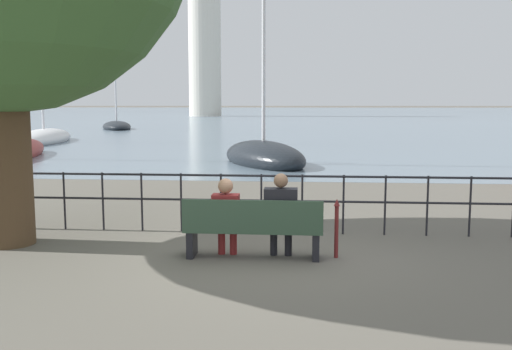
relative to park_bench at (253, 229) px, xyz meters
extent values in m
plane|color=#605B51|center=(0.00, 0.07, -0.44)|extent=(1000.00, 1000.00, 0.00)
cube|color=slate|center=(0.00, 158.38, -0.44)|extent=(600.00, 300.00, 0.01)
cylinder|color=#4C3823|center=(-4.05, 0.55, 1.09)|extent=(0.83, 0.83, 3.06)
cube|color=#334C38|center=(0.00, 0.07, -0.02)|extent=(2.05, 0.45, 0.05)
cube|color=#334C38|center=(0.00, -0.14, 0.23)|extent=(2.05, 0.04, 0.45)
cube|color=black|center=(-0.93, 0.07, -0.24)|extent=(0.10, 0.41, 0.40)
cube|color=black|center=(0.93, 0.07, -0.24)|extent=(0.10, 0.41, 0.40)
cylinder|color=maroon|center=(-0.50, 0.22, -0.22)|extent=(0.11, 0.11, 0.45)
cylinder|color=maroon|center=(-0.32, 0.22, -0.22)|extent=(0.11, 0.11, 0.45)
cube|color=maroon|center=(-0.41, 0.13, 0.06)|extent=(0.34, 0.26, 0.14)
cube|color=maroon|center=(-0.41, 0.05, 0.26)|extent=(0.40, 0.24, 0.50)
sphere|color=#A87A5B|center=(-0.41, 0.05, 0.63)|extent=(0.23, 0.23, 0.23)
cylinder|color=black|center=(0.30, 0.22, -0.22)|extent=(0.11, 0.11, 0.45)
cylinder|color=black|center=(0.52, 0.22, -0.22)|extent=(0.11, 0.11, 0.45)
cube|color=black|center=(0.41, 0.13, 0.06)|extent=(0.42, 0.26, 0.14)
cube|color=black|center=(0.41, 0.05, 0.31)|extent=(0.49, 0.24, 0.60)
sphere|color=#846047|center=(0.41, 0.05, 0.72)|extent=(0.21, 0.21, 0.21)
cylinder|color=black|center=(-4.32, 1.71, 0.08)|extent=(0.04, 0.04, 1.05)
cylinder|color=black|center=(-3.60, 1.71, 0.08)|extent=(0.04, 0.04, 1.05)
cylinder|color=black|center=(-2.88, 1.71, 0.08)|extent=(0.04, 0.04, 1.05)
cylinder|color=black|center=(-2.16, 1.71, 0.08)|extent=(0.04, 0.04, 1.05)
cylinder|color=black|center=(-1.44, 1.71, 0.08)|extent=(0.04, 0.04, 1.05)
cylinder|color=black|center=(-0.72, 1.71, 0.08)|extent=(0.04, 0.04, 1.05)
cylinder|color=black|center=(0.00, 1.71, 0.08)|extent=(0.04, 0.04, 1.05)
cylinder|color=black|center=(0.72, 1.71, 0.08)|extent=(0.04, 0.04, 1.05)
cylinder|color=black|center=(1.44, 1.71, 0.08)|extent=(0.04, 0.04, 1.05)
cylinder|color=black|center=(2.16, 1.71, 0.08)|extent=(0.04, 0.04, 1.05)
cylinder|color=black|center=(2.88, 1.71, 0.08)|extent=(0.04, 0.04, 1.05)
cylinder|color=black|center=(3.60, 1.71, 0.08)|extent=(0.04, 0.04, 1.05)
cylinder|color=black|center=(0.00, 1.71, 0.58)|extent=(11.52, 0.04, 0.04)
cylinder|color=black|center=(0.00, 1.71, 0.14)|extent=(11.52, 0.04, 0.04)
cylinder|color=maroon|center=(1.23, 0.15, -0.05)|extent=(0.06, 0.06, 0.78)
cone|color=maroon|center=(1.23, 0.15, 0.39)|extent=(0.09, 0.09, 0.11)
ellipsoid|color=black|center=(-15.91, 41.66, -0.23)|extent=(4.71, 7.14, 1.04)
cylinder|color=silver|center=(-15.91, 41.66, 5.52)|extent=(0.14, 0.14, 10.88)
ellipsoid|color=white|center=(-14.50, 24.23, -0.21)|extent=(3.79, 8.71, 1.14)
cylinder|color=silver|center=(-14.50, 24.23, 5.47)|extent=(0.14, 0.14, 10.69)
ellipsoid|color=black|center=(-0.77, 13.34, -0.19)|extent=(4.56, 6.27, 1.25)
cylinder|color=silver|center=(-0.77, 13.34, 4.93)|extent=(0.14, 0.14, 9.48)
ellipsoid|color=maroon|center=(-11.28, 14.35, -0.21)|extent=(3.08, 8.18, 1.16)
cylinder|color=silver|center=(-11.28, 14.35, 4.30)|extent=(0.14, 0.14, 8.31)
cylinder|color=silver|center=(-16.82, 93.59, 11.31)|extent=(5.73, 5.73, 23.51)
camera|label=1|loc=(0.72, -8.20, 1.84)|focal=40.00mm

